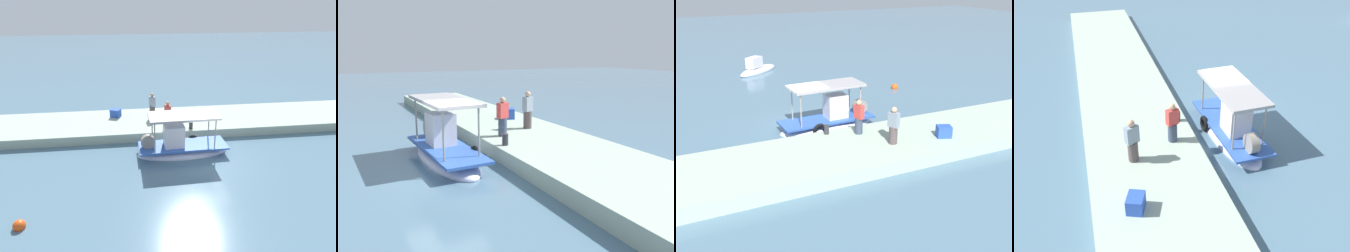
# 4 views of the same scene
# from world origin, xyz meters

# --- Properties ---
(ground_plane) EXTENTS (120.00, 120.00, 0.00)m
(ground_plane) POSITION_xyz_m (0.00, 0.00, 0.00)
(ground_plane) COLOR slate
(dock_quay) EXTENTS (36.00, 4.41, 0.59)m
(dock_quay) POSITION_xyz_m (0.00, -4.41, 0.29)
(dock_quay) COLOR #A3B4A1
(dock_quay) RESTS_ON ground_plane
(main_fishing_boat) EXTENTS (5.28, 1.93, 2.74)m
(main_fishing_boat) POSITION_xyz_m (1.53, -0.51, 0.42)
(main_fishing_boat) COLOR silver
(main_fishing_boat) RESTS_ON ground_plane
(fisherman_near_bollard) EXTENTS (0.50, 0.56, 1.73)m
(fisherman_near_bollard) POSITION_xyz_m (2.81, -4.89, 1.37)
(fisherman_near_bollard) COLOR #514445
(fisherman_near_bollard) RESTS_ON dock_quay
(fisherman_by_crate) EXTENTS (0.47, 0.53, 1.66)m
(fisherman_by_crate) POSITION_xyz_m (1.95, -3.18, 1.34)
(fisherman_by_crate) COLOR #374358
(fisherman_by_crate) RESTS_ON dock_quay
(mooring_bollard) EXTENTS (0.24, 0.24, 0.44)m
(mooring_bollard) POSITION_xyz_m (0.54, -2.59, 0.81)
(mooring_bollard) COLOR #2D2D33
(mooring_bollard) RESTS_ON dock_quay
(cargo_crate) EXTENTS (0.80, 0.72, 0.54)m
(cargo_crate) POSITION_xyz_m (5.36, -5.24, 0.86)
(cargo_crate) COLOR blue
(cargo_crate) RESTS_ON dock_quay
(marker_buoy) EXTENTS (0.49, 0.49, 0.49)m
(marker_buoy) POSITION_xyz_m (8.78, 4.59, 0.10)
(marker_buoy) COLOR #EC4F16
(marker_buoy) RESTS_ON ground_plane
(moored_boat_near) EXTENTS (4.15, 3.73, 1.58)m
(moored_boat_near) POSITION_xyz_m (1.12, 13.54, 0.25)
(moored_boat_near) COLOR silver
(moored_boat_near) RESTS_ON ground_plane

